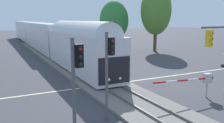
{
  "coord_description": "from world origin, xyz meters",
  "views": [
    {
      "loc": [
        -8.55,
        -18.58,
        5.73
      ],
      "look_at": [
        0.86,
        0.11,
        2.0
      ],
      "focal_mm": 38.71,
      "sensor_mm": 36.0,
      "label": 1
    }
  ],
  "objects": [
    {
      "name": "road_centre_stripe",
      "position": [
        0.0,
        0.0,
        0.0
      ],
      "size": [
        44.0,
        0.2,
        0.01
      ],
      "color": "beige",
      "rests_on": "ground"
    },
    {
      "name": "ground_plane",
      "position": [
        0.0,
        0.0,
        0.0
      ],
      "size": [
        220.0,
        220.0,
        0.0
      ],
      "primitive_type": "plane",
      "color": "#3D3D42"
    },
    {
      "name": "traffic_signal_far_side",
      "position": [
        5.41,
        8.69,
        3.77
      ],
      "size": [
        0.53,
        0.38,
        5.63
      ],
      "color": "#4C4C51",
      "rests_on": "ground"
    },
    {
      "name": "commuter_train",
      "position": [
        0.0,
        27.2,
        2.73
      ],
      "size": [
        3.04,
        62.27,
        5.16
      ],
      "color": "silver",
      "rests_on": "railway_track"
    },
    {
      "name": "railway_track",
      "position": [
        0.0,
        0.0,
        0.1
      ],
      "size": [
        4.4,
        80.0,
        0.32
      ],
      "color": "slate",
      "rests_on": "ground"
    },
    {
      "name": "crossing_gate_near",
      "position": [
        4.8,
        -6.45,
        1.41
      ],
      "size": [
        5.4,
        0.4,
        1.8
      ],
      "color": "#B7B7BC",
      "rests_on": "ground"
    },
    {
      "name": "maple_right_background",
      "position": [
        17.41,
        16.06,
        7.09
      ],
      "size": [
        5.27,
        5.27,
        11.35
      ],
      "color": "#4C3828",
      "rests_on": "ground"
    },
    {
      "name": "traffic_signal_median",
      "position": [
        -2.82,
        -6.84,
        3.38
      ],
      "size": [
        0.53,
        0.38,
        5.04
      ],
      "color": "#4C4C51",
      "rests_on": "ground"
    },
    {
      "name": "traffic_signal_near_left",
      "position": [
        -5.39,
        -8.94,
        3.33
      ],
      "size": [
        0.53,
        0.38,
        4.97
      ],
      "color": "#4C4C51",
      "rests_on": "ground"
    },
    {
      "name": "oak_far_right",
      "position": [
        11.03,
        19.5,
        5.37
      ],
      "size": [
        5.06,
        5.06,
        8.82
      ],
      "color": "#4C3828",
      "rests_on": "ground"
    }
  ]
}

